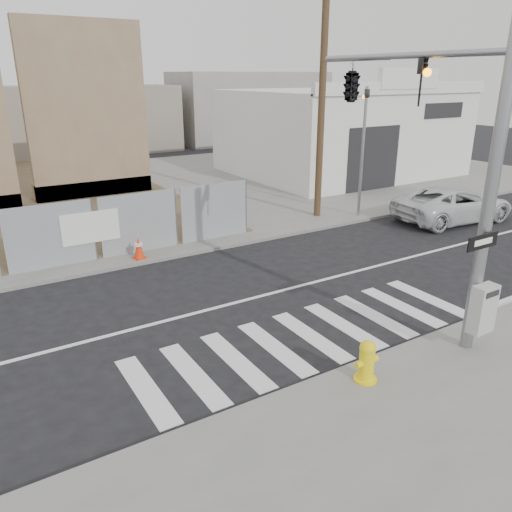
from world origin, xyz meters
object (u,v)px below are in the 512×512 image
signal_pole (392,118)px  fire_hydrant (367,361)px  suv (454,204)px  traffic_cone_d (139,248)px  auto_shop (339,131)px

signal_pole → fire_hydrant: bearing=-137.5°
suv → fire_hydrant: bearing=127.1°
signal_pole → traffic_cone_d: size_ratio=9.58×
signal_pole → fire_hydrant: signal_pole is taller
auto_shop → traffic_cone_d: 18.02m
auto_shop → traffic_cone_d: auto_shop is taller
auto_shop → fire_hydrant: auto_shop is taller
suv → auto_shop: bearing=-9.4°
signal_pole → traffic_cone_d: 8.79m
signal_pole → auto_shop: bearing=52.5°
auto_shop → suv: 11.30m
auto_shop → traffic_cone_d: bearing=-151.3°
signal_pole → suv: 10.36m
suv → traffic_cone_d: suv is taller
fire_hydrant → suv: 13.21m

